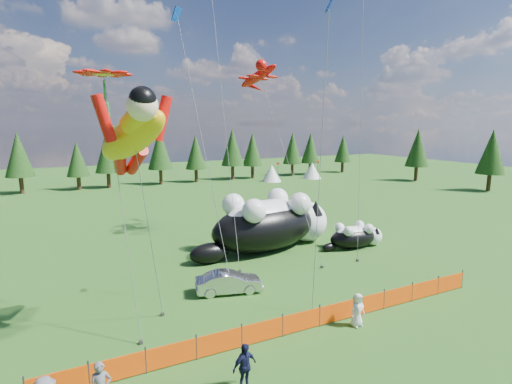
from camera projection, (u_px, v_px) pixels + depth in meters
ground at (270, 305)px, 20.94m from camera, size 160.00×160.00×0.00m
safety_fence at (301, 321)px, 18.21m from camera, size 22.06×0.06×1.10m
tree_line at (127, 160)px, 59.96m from camera, size 90.00×4.00×8.00m
festival_tents at (208, 177)px, 60.83m from camera, size 50.00×3.20×2.80m
cat_large at (271, 222)px, 30.05m from camera, size 12.02×5.69×4.36m
cat_small at (356, 236)px, 30.59m from camera, size 5.33×2.10×1.92m
car at (229, 282)px, 22.40m from camera, size 3.92×2.14×1.22m
spectator_c at (245, 367)px, 14.18m from camera, size 1.12×0.76×1.75m
spectator_e at (358, 310)px, 18.65m from camera, size 0.81×0.55×1.60m
superhero_kite at (132, 136)px, 16.34m from camera, size 5.96×6.12×11.12m
gecko_kite at (258, 76)px, 32.88m from camera, size 4.72×13.19×16.40m
flower_kite at (104, 77)px, 18.09m from camera, size 3.08×5.02×12.00m
diamond_kite_a at (179, 24)px, 23.64m from camera, size 1.79×5.82×16.97m
diamond_kite_c at (328, 28)px, 18.61m from camera, size 1.23×1.10×15.49m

